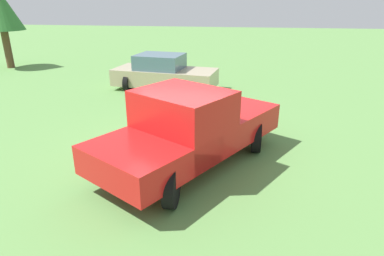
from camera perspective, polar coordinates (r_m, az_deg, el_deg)
ground_plane at (r=8.40m, az=-2.09°, el=-4.34°), size 80.00×80.00×0.00m
pickup_truck at (r=7.42m, az=-0.62°, el=0.10°), size 5.16×4.17×1.83m
sedan_near at (r=14.29m, az=-4.86°, el=9.32°), size 2.53×4.49×1.47m
tree_back_right at (r=21.33m, az=-30.16°, el=17.28°), size 2.24×2.24×4.33m
traffic_cone at (r=10.94m, az=12.00°, el=2.95°), size 0.32×0.32×0.55m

